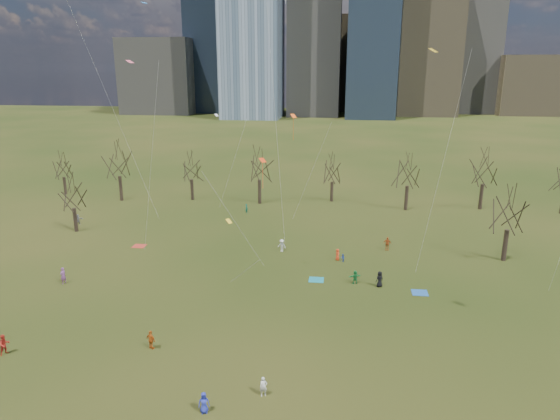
# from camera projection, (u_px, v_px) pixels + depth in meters

# --- Properties ---
(ground) EXTENTS (500.00, 500.00, 0.00)m
(ground) POSITION_uv_depth(u_px,v_px,m) (263.00, 320.00, 45.19)
(ground) COLOR black
(ground) RESTS_ON ground
(downtown_skyline) EXTENTS (212.50, 78.00, 118.00)m
(downtown_skyline) POSITION_uv_depth(u_px,v_px,m) (328.00, 31.00, 235.79)
(downtown_skyline) COLOR slate
(downtown_skyline) RESTS_ON ground
(bare_tree_row) EXTENTS (113.04, 29.80, 9.50)m
(bare_tree_row) POSITION_uv_depth(u_px,v_px,m) (299.00, 172.00, 79.05)
(bare_tree_row) COLOR black
(bare_tree_row) RESTS_ON ground
(blanket_teal) EXTENTS (1.60, 1.50, 0.03)m
(blanket_teal) POSITION_uv_depth(u_px,v_px,m) (316.00, 280.00, 53.78)
(blanket_teal) COLOR teal
(blanket_teal) RESTS_ON ground
(blanket_navy) EXTENTS (1.60, 1.50, 0.03)m
(blanket_navy) POSITION_uv_depth(u_px,v_px,m) (420.00, 293.00, 50.68)
(blanket_navy) COLOR #2256A1
(blanket_navy) RESTS_ON ground
(blanket_crimson) EXTENTS (1.60, 1.50, 0.03)m
(blanket_crimson) POSITION_uv_depth(u_px,v_px,m) (139.00, 246.00, 63.97)
(blanket_crimson) COLOR #B63224
(blanket_crimson) RESTS_ON ground
(person_0) EXTENTS (0.85, 0.69, 1.50)m
(person_0) POSITION_uv_depth(u_px,v_px,m) (204.00, 403.00, 32.87)
(person_0) COLOR #2833B0
(person_0) RESTS_ON ground
(person_1) EXTENTS (0.61, 0.51, 1.44)m
(person_1) POSITION_uv_depth(u_px,v_px,m) (263.00, 387.00, 34.58)
(person_1) COLOR silver
(person_1) RESTS_ON ground
(person_2) EXTENTS (1.00, 1.06, 1.72)m
(person_2) POSITION_uv_depth(u_px,v_px,m) (4.00, 345.00, 39.58)
(person_2) COLOR #B22319
(person_2) RESTS_ON ground
(person_4) EXTENTS (1.03, 0.77, 1.62)m
(person_4) POSITION_uv_depth(u_px,v_px,m) (151.00, 340.00, 40.36)
(person_4) COLOR #CB5A16
(person_4) RESTS_ON ground
(person_5) EXTENTS (1.43, 0.94, 1.48)m
(person_5) POSITION_uv_depth(u_px,v_px,m) (355.00, 277.00, 52.67)
(person_5) COLOR #1C7F39
(person_5) RESTS_ON ground
(person_6) EXTENTS (1.00, 0.91, 1.71)m
(person_6) POSITION_uv_depth(u_px,v_px,m) (380.00, 279.00, 51.86)
(person_6) COLOR black
(person_6) RESTS_ON ground
(person_7) EXTENTS (0.61, 0.76, 1.82)m
(person_7) POSITION_uv_depth(u_px,v_px,m) (63.00, 276.00, 52.62)
(person_7) COLOR #8B4992
(person_7) RESTS_ON ground
(person_8) EXTENTS (0.51, 0.57, 0.99)m
(person_8) POSITION_uv_depth(u_px,v_px,m) (343.00, 258.00, 58.61)
(person_8) COLOR #2744AA
(person_8) RESTS_ON ground
(person_9) EXTENTS (1.15, 0.85, 1.59)m
(person_9) POSITION_uv_depth(u_px,v_px,m) (282.00, 245.00, 61.91)
(person_9) COLOR white
(person_9) RESTS_ON ground
(person_10) EXTENTS (1.02, 0.46, 1.70)m
(person_10) POSITION_uv_depth(u_px,v_px,m) (387.00, 244.00, 62.40)
(person_10) COLOR #B6491A
(person_10) RESTS_ON ground
(person_11) EXTENTS (1.41, 1.21, 1.53)m
(person_11) POSITION_uv_depth(u_px,v_px,m) (78.00, 219.00, 72.63)
(person_11) COLOR slate
(person_11) RESTS_ON ground
(person_12) EXTENTS (0.60, 0.78, 1.41)m
(person_12) POSITION_uv_depth(u_px,v_px,m) (337.00, 255.00, 59.12)
(person_12) COLOR #F2421A
(person_12) RESTS_ON ground
(person_13) EXTENTS (0.61, 0.63, 1.46)m
(person_13) POSITION_uv_depth(u_px,v_px,m) (247.00, 208.00, 78.54)
(person_13) COLOR #166752
(person_13) RESTS_ON ground
(kites_airborne) EXTENTS (67.88, 41.58, 33.18)m
(kites_airborne) POSITION_uv_depth(u_px,v_px,m) (325.00, 149.00, 52.63)
(kites_airborne) COLOR #FA4315
(kites_airborne) RESTS_ON ground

